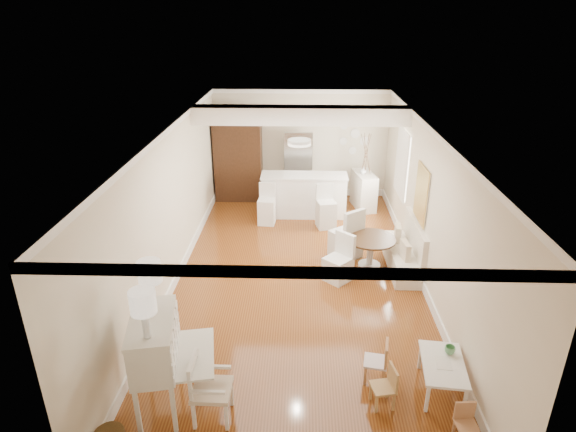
# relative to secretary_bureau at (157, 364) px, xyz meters

# --- Properties ---
(room) EXTENTS (9.00, 9.04, 2.82)m
(room) POSITION_rel_secretary_bureau_xyz_m (1.74, 3.44, 1.33)
(room) COLOR brown
(room) RESTS_ON ground
(secretary_bureau) EXTENTS (1.19, 1.20, 1.30)m
(secretary_bureau) POSITION_rel_secretary_bureau_xyz_m (0.00, 0.00, 0.00)
(secretary_bureau) COLOR silver
(secretary_bureau) RESTS_ON ground
(gustavian_armchair) EXTENTS (0.51, 0.51, 0.87)m
(gustavian_armchair) POSITION_rel_secretary_bureau_xyz_m (0.70, -0.17, -0.21)
(gustavian_armchair) COLOR silver
(gustavian_armchair) RESTS_ON ground
(kids_table) EXTENTS (0.63, 0.95, 0.45)m
(kids_table) POSITION_rel_secretary_bureau_xyz_m (3.60, 0.37, -0.43)
(kids_table) COLOR white
(kids_table) RESTS_ON ground
(kids_chair_a) EXTENTS (0.33, 0.33, 0.58)m
(kids_chair_a) POSITION_rel_secretary_bureau_xyz_m (2.79, 0.08, -0.36)
(kids_chair_a) COLOR tan
(kids_chair_a) RESTS_ON ground
(kids_chair_b) EXTENTS (0.35, 0.35, 0.63)m
(kids_chair_b) POSITION_rel_secretary_bureau_xyz_m (2.76, 0.54, -0.34)
(kids_chair_b) COLOR #B27D50
(kids_chair_b) RESTS_ON ground
(kids_chair_c) EXTENTS (0.26, 0.26, 0.50)m
(kids_chair_c) POSITION_rel_secretary_bureau_xyz_m (3.67, -0.45, -0.40)
(kids_chair_c) COLOR #B37A51
(kids_chair_c) RESTS_ON ground
(banquette) EXTENTS (0.52, 1.60, 0.98)m
(banquette) POSITION_rel_secretary_bureau_xyz_m (3.69, 3.62, -0.16)
(banquette) COLOR silver
(banquette) RESTS_ON ground
(dining_table) EXTENTS (1.21, 1.21, 0.64)m
(dining_table) POSITION_rel_secretary_bureau_xyz_m (3.07, 3.63, -0.33)
(dining_table) COLOR #412815
(dining_table) RESTS_ON ground
(slip_chair_near) EXTENTS (0.61, 0.62, 0.90)m
(slip_chair_near) POSITION_rel_secretary_bureau_xyz_m (2.43, 3.16, -0.20)
(slip_chair_near) COLOR white
(slip_chair_near) RESTS_ON ground
(slip_chair_far) EXTENTS (0.72, 0.72, 1.06)m
(slip_chair_far) POSITION_rel_secretary_bureau_xyz_m (2.64, 4.12, -0.12)
(slip_chair_far) COLOR silver
(slip_chair_far) RESTS_ON ground
(breakfast_counter) EXTENTS (2.05, 0.65, 1.03)m
(breakfast_counter) POSITION_rel_secretary_bureau_xyz_m (1.80, 6.22, -0.14)
(breakfast_counter) COLOR white
(breakfast_counter) RESTS_ON ground
(bar_stool_left) EXTENTS (0.41, 0.41, 0.96)m
(bar_stool_left) POSITION_rel_secretary_bureau_xyz_m (0.93, 5.68, -0.17)
(bar_stool_left) COLOR white
(bar_stool_left) RESTS_ON ground
(bar_stool_right) EXTENTS (0.48, 0.48, 1.01)m
(bar_stool_right) POSITION_rel_secretary_bureau_xyz_m (2.31, 5.52, -0.15)
(bar_stool_right) COLOR silver
(bar_stool_right) RESTS_ON ground
(pantry_cabinet) EXTENTS (1.20, 0.60, 2.30)m
(pantry_cabinet) POSITION_rel_secretary_bureau_xyz_m (0.10, 7.30, 0.50)
(pantry_cabinet) COLOR #381E11
(pantry_cabinet) RESTS_ON ground
(fridge) EXTENTS (0.75, 0.65, 1.80)m
(fridge) POSITION_rel_secretary_bureau_xyz_m (2.00, 7.27, 0.25)
(fridge) COLOR silver
(fridge) RESTS_ON ground
(sideboard) EXTENTS (0.59, 1.01, 0.90)m
(sideboard) POSITION_rel_secretary_bureau_xyz_m (3.30, 6.75, -0.20)
(sideboard) COLOR beige
(sideboard) RESTS_ON ground
(pencil_cup) EXTENTS (0.18, 0.18, 0.11)m
(pencil_cup) POSITION_rel_secretary_bureau_xyz_m (3.73, 0.56, -0.15)
(pencil_cup) COLOR #63AA70
(pencil_cup) RESTS_ON kids_table
(branch_vase) EXTENTS (0.20, 0.20, 0.17)m
(branch_vase) POSITION_rel_secretary_bureau_xyz_m (3.25, 6.71, 0.34)
(branch_vase) COLOR silver
(branch_vase) RESTS_ON sideboard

